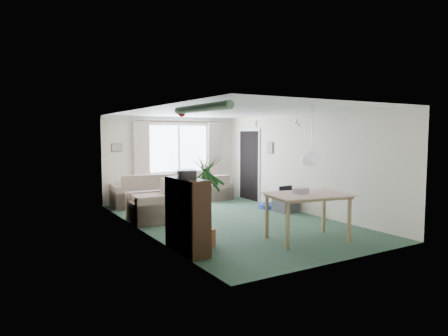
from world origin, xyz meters
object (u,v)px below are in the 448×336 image
coffee_table (207,193)px  dining_table (307,218)px  sofa (146,190)px  armchair_left (153,201)px  armchair_corner (215,187)px  pet_bed (269,206)px  houseplant (207,200)px  bookshelf (187,215)px  tv_cube (285,202)px

coffee_table → dining_table: (-0.55, -4.83, 0.21)m
sofa → armchair_left: armchair_left is taller
armchair_corner → pet_bed: (0.52, -1.94, -0.31)m
armchair_left → coffee_table: armchair_left is taller
sofa → coffee_table: bearing=-175.6°
houseplant → dining_table: size_ratio=1.20×
sofa → bookshelf: 4.47m
dining_table → armchair_corner: bearing=80.5°
armchair_corner → bookshelf: (-2.97, -4.36, 0.24)m
sofa → armchair_left: bearing=79.4°
pet_bed → armchair_corner: bearing=104.9°
bookshelf → houseplant: (0.46, 0.19, 0.19)m
sofa → dining_table: sofa is taller
sofa → houseplant: houseplant is taller
houseplant → pet_bed: bearing=36.4°
coffee_table → houseplant: 4.81m
armchair_corner → pet_bed: bearing=101.7°
armchair_corner → bookshelf: size_ratio=0.68×
armchair_left → coffee_table: bearing=132.7°
bookshelf → dining_table: size_ratio=0.91×
armchair_corner → coffee_table: (-0.25, 0.02, -0.17)m
sofa → tv_cube: bearing=140.9°
armchair_left → houseplant: 2.31m
armchair_left → tv_cube: 3.27m
coffee_table → tv_cube: size_ratio=1.73×
armchair_corner → dining_table: dining_table is taller
sofa → bookshelf: bearing=83.4°
sofa → armchair_left: size_ratio=1.72×
houseplant → armchair_left: bearing=92.9°
armchair_corner → dining_table: bearing=77.3°
armchair_left → coffee_table: size_ratio=1.14×
sofa → bookshelf: (-0.86, -4.39, 0.17)m
pet_bed → dining_table: bearing=-114.7°
armchair_left → bookshelf: bookshelf is taller
houseplant → dining_table: (1.72, -0.62, -0.38)m
armchair_left → dining_table: bearing=36.1°
houseplant → pet_bed: 3.84m
sofa → armchair_left: 1.99m
armchair_corner → armchair_left: (-2.63, -1.90, 0.09)m
armchair_left → armchair_corner: bearing=129.6°
armchair_left → bookshelf: (-0.34, -2.47, 0.15)m
coffee_table → pet_bed: bearing=-68.6°
tv_cube → sofa: bearing=133.8°
sofa → coffee_table: 1.88m
armchair_left → dining_table: 3.44m
coffee_table → bookshelf: bearing=-121.8°
pet_bed → armchair_left: bearing=179.2°
sofa → pet_bed: (2.63, -1.96, -0.38)m
dining_table → sofa: bearing=105.3°
houseplant → tv_cube: size_ratio=3.11×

